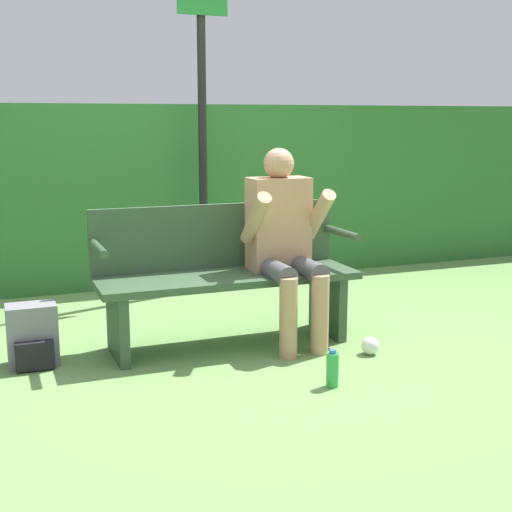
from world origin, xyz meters
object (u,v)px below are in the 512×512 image
Objects in this scene: park_bench at (225,274)px; person_seated at (284,237)px; signpost at (203,110)px; water_bottle at (332,369)px; backpack at (33,337)px; parked_car at (246,153)px.

person_seated is (0.36, -0.11, 0.24)m from park_bench.
park_bench is 0.64× the size of signpost.
park_bench is 7.92× the size of water_bottle.
person_seated is 3.43× the size of backpack.
park_bench is 13.14m from parked_car.
parked_car is (4.41, 10.83, -0.91)m from signpost.
park_bench is at bearing 0.15° from backpack.
signpost is at bearing -106.70° from parked_car.
parked_car is at bearing 71.45° from water_bottle.
parked_car is at bearing 68.94° from park_bench.
park_bench is at bearing -102.06° from signpost.
signpost is (0.02, 2.39, 1.39)m from water_bottle.
backpack is 13.62m from parked_car.
park_bench is at bearing -105.57° from parked_car.
backpack is at bearing -179.85° from park_bench.
backpack is (-1.19, -0.00, -0.28)m from park_bench.
park_bench is 1.80m from signpost.
park_bench is 1.32× the size of person_seated.
parked_car reaches higher than park_bench.
person_seated is at bearing -103.92° from parked_car.
signpost is at bearing 77.94° from park_bench.
park_bench is at bearing 106.89° from water_bottle.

